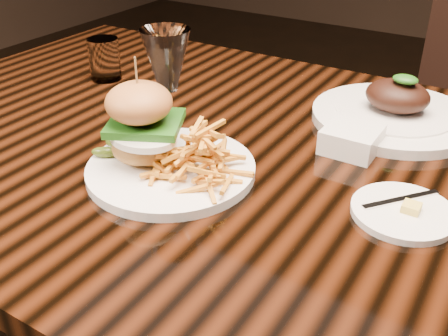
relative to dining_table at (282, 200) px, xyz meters
The scene contains 7 objects.
dining_table is the anchor object (origin of this frame).
burger_plate 0.22m from the dining_table, 134.96° to the right, with size 0.26×0.26×0.18m.
side_saucer 0.22m from the dining_table, 15.04° to the right, with size 0.14×0.14×0.02m.
ramekin 0.15m from the dining_table, 47.57° to the left, with size 0.09×0.09×0.04m, color white.
wine_glass 0.29m from the dining_table, 155.85° to the right, with size 0.07×0.07×0.20m.
water_tumbler 0.52m from the dining_table, 166.06° to the left, with size 0.07×0.07×0.09m, color white.
far_dish 0.27m from the dining_table, 65.55° to the left, with size 0.29×0.29×0.09m.
Camera 1 is at (0.30, -0.67, 1.16)m, focal length 42.00 mm.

